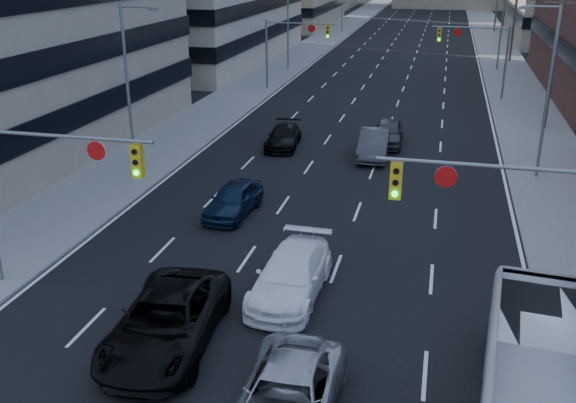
# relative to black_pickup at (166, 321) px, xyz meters

# --- Properties ---
(road_surface) EXTENTS (18.00, 300.00, 0.02)m
(road_surface) POSITION_rel_black_pickup_xyz_m (2.41, 124.31, -0.85)
(road_surface) COLOR black
(road_surface) RESTS_ON ground
(sidewalk_left) EXTENTS (5.00, 300.00, 0.15)m
(sidewalk_left) POSITION_rel_black_pickup_xyz_m (-9.09, 124.31, -0.78)
(sidewalk_left) COLOR slate
(sidewalk_left) RESTS_ON ground
(sidewalk_right) EXTENTS (5.00, 300.00, 0.15)m
(sidewalk_right) POSITION_rel_black_pickup_xyz_m (13.91, 124.31, -0.78)
(sidewalk_right) COLOR slate
(sidewalk_right) RESTS_ON ground
(signal_near_left) EXTENTS (6.59, 0.33, 6.00)m
(signal_near_left) POSITION_rel_black_pickup_xyz_m (-5.04, 2.31, 3.47)
(signal_near_left) COLOR slate
(signal_near_left) RESTS_ON ground
(signal_near_right) EXTENTS (6.59, 0.33, 6.00)m
(signal_near_right) POSITION_rel_black_pickup_xyz_m (9.87, 2.31, 3.47)
(signal_near_right) COLOR slate
(signal_near_right) RESTS_ON ground
(signal_far_left) EXTENTS (6.09, 0.33, 6.00)m
(signal_far_left) POSITION_rel_black_pickup_xyz_m (-5.27, 39.31, 3.45)
(signal_far_left) COLOR slate
(signal_far_left) RESTS_ON ground
(signal_far_right) EXTENTS (6.09, 0.33, 6.00)m
(signal_far_right) POSITION_rel_black_pickup_xyz_m (10.10, 39.31, 3.45)
(signal_far_right) COLOR slate
(signal_far_right) RESTS_ON ground
(utility_pole_block) EXTENTS (2.20, 0.28, 11.00)m
(utility_pole_block) POSITION_rel_black_pickup_xyz_m (14.61, 30.31, 4.92)
(utility_pole_block) COLOR #4C3D2D
(utility_pole_block) RESTS_ON ground
(utility_pole_midblock) EXTENTS (2.20, 0.28, 11.00)m
(utility_pole_midblock) POSITION_rel_black_pickup_xyz_m (14.61, 60.31, 4.92)
(utility_pole_midblock) COLOR #4C3D2D
(utility_pole_midblock) RESTS_ON ground
(streetlight_left_near) EXTENTS (2.03, 0.22, 9.00)m
(streetlight_left_near) POSITION_rel_black_pickup_xyz_m (-7.93, 14.31, 4.20)
(streetlight_left_near) COLOR slate
(streetlight_left_near) RESTS_ON ground
(streetlight_left_mid) EXTENTS (2.03, 0.22, 9.00)m
(streetlight_left_mid) POSITION_rel_black_pickup_xyz_m (-7.93, 49.31, 4.20)
(streetlight_left_mid) COLOR slate
(streetlight_left_mid) RESTS_ON ground
(streetlight_right_near) EXTENTS (2.03, 0.22, 9.00)m
(streetlight_right_near) POSITION_rel_black_pickup_xyz_m (12.75, 19.31, 4.20)
(streetlight_right_near) COLOR slate
(streetlight_right_near) RESTS_ON ground
(streetlight_right_far) EXTENTS (2.03, 0.22, 9.00)m
(streetlight_right_far) POSITION_rel_black_pickup_xyz_m (12.75, 54.31, 4.20)
(streetlight_right_far) COLOR slate
(streetlight_right_far) RESTS_ON ground
(black_pickup) EXTENTS (3.34, 6.38, 1.71)m
(black_pickup) POSITION_rel_black_pickup_xyz_m (0.00, 0.00, 0.00)
(black_pickup) COLOR black
(black_pickup) RESTS_ON ground
(white_van) EXTENTS (2.34, 5.47, 1.57)m
(white_van) POSITION_rel_black_pickup_xyz_m (2.98, 3.95, -0.07)
(white_van) COLOR white
(white_van) RESTS_ON ground
(silver_suv) EXTENTS (2.56, 5.43, 1.50)m
(silver_suv) POSITION_rel_black_pickup_xyz_m (4.41, -2.59, -0.11)
(silver_suv) COLOR #A4A5A9
(silver_suv) RESTS_ON ground
(sedan_blue) EXTENTS (2.04, 4.45, 1.48)m
(sedan_blue) POSITION_rel_black_pickup_xyz_m (-1.34, 10.66, -0.12)
(sedan_blue) COLOR black
(sedan_blue) RESTS_ON ground
(sedan_grey_center) EXTENTS (1.86, 4.91, 1.60)m
(sedan_grey_center) POSITION_rel_black_pickup_xyz_m (3.95, 21.16, -0.06)
(sedan_grey_center) COLOR #38383A
(sedan_grey_center) RESTS_ON ground
(sedan_black_far) EXTENTS (2.27, 4.76, 1.34)m
(sedan_black_far) POSITION_rel_black_pickup_xyz_m (-1.78, 21.98, -0.19)
(sedan_black_far) COLOR black
(sedan_black_far) RESTS_ON ground
(sedan_grey_right) EXTENTS (1.98, 4.64, 1.56)m
(sedan_grey_right) POSITION_rel_black_pickup_xyz_m (4.51, 24.11, -0.07)
(sedan_grey_right) COLOR #393A3C
(sedan_grey_right) RESTS_ON ground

